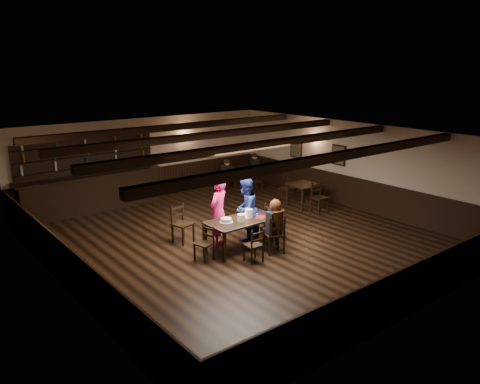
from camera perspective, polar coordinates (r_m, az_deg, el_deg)
ground at (r=12.28m, az=-0.23°, el=-5.62°), size 10.00×10.00×0.00m
room_shell at (r=11.81m, az=-0.32°, el=2.38°), size 9.02×10.02×2.71m
dining_table at (r=11.37m, az=0.26°, el=-3.70°), size 1.77×0.89×0.75m
chair_near_left at (r=10.67m, az=1.88°, el=-6.25°), size 0.40×0.38×0.80m
chair_near_right at (r=11.15m, az=4.34°, el=-4.87°), size 0.55×0.54×0.94m
chair_end_left at (r=10.86m, az=-4.16°, el=-5.87°), size 0.43×0.44×0.80m
chair_end_right at (r=12.04m, az=3.93°, el=-3.33°), size 0.49×0.51×0.94m
chair_far_pushed at (r=11.96m, az=-7.29°, el=-3.46°), size 0.54×0.52×0.97m
woman_pink at (r=11.55m, az=-2.65°, el=-2.47°), size 0.74×0.63×1.73m
man_blue at (r=11.96m, az=0.65°, el=-2.08°), size 0.97×0.88×1.62m
seated_person at (r=11.10m, az=4.28°, el=-3.22°), size 0.37×0.55×0.90m
cake at (r=11.15m, az=-1.69°, el=-3.48°), size 0.32×0.32×0.10m
plate_stack_a at (r=11.19m, az=0.16°, el=-3.16°), size 0.19×0.19×0.18m
plate_stack_b at (r=11.45m, az=1.07°, el=-2.62°), size 0.19×0.19×0.22m
tea_light at (r=11.43m, az=0.15°, el=-3.11°), size 0.04×0.04×0.06m
salt_shaker at (r=11.52m, az=2.09°, el=-2.85°), size 0.04×0.04×0.09m
pepper_shaker at (r=11.55m, az=1.93°, el=-2.84°), size 0.03×0.03×0.08m
drink_glass at (r=11.56m, az=0.94°, el=-2.68°), size 0.08×0.08×0.13m
menu_red at (r=11.54m, az=2.59°, el=-3.05°), size 0.37×0.32×0.00m
menu_blue at (r=11.76m, az=1.86°, el=-2.70°), size 0.38×0.34×0.00m
bar_counter at (r=15.09m, az=-17.65°, el=0.52°), size 4.50×0.70×2.20m
back_table_a at (r=14.87m, az=7.75°, el=0.62°), size 0.91×0.91×0.75m
back_table_b at (r=16.97m, az=0.71°, el=2.54°), size 0.74×0.74×0.75m
bg_patron_left at (r=16.29m, az=-1.58°, el=2.74°), size 0.30×0.41×0.76m
bg_patron_right at (r=17.30m, az=1.80°, el=3.50°), size 0.34×0.43×0.77m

